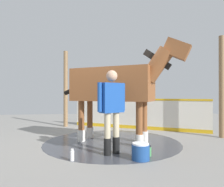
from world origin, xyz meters
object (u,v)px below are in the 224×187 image
wash_bucket (141,152)px  bottle_spray (150,151)px  handler (112,105)px  bottle_shampoo (72,155)px  horse (116,86)px

wash_bucket → bottle_spray: (0.24, 0.20, -0.06)m
handler → wash_bucket: (0.49, -0.44, -0.86)m
bottle_shampoo → horse: bearing=51.8°
wash_bucket → bottle_spray: 0.32m
handler → wash_bucket: handler is taller
handler → wash_bucket: size_ratio=5.13×
handler → wash_bucket: 1.08m
wash_bucket → bottle_shampoo: 1.29m
bottle_spray → bottle_shampoo: bearing=-177.2°
bottle_shampoo → bottle_spray: bottle_shampoo is taller
wash_bucket → bottle_spray: wash_bucket is taller
wash_bucket → bottle_spray: size_ratio=1.54×
horse → bottle_shampoo: bearing=-97.1°
horse → bottle_spray: size_ratio=13.78×
horse → bottle_spray: horse is taller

